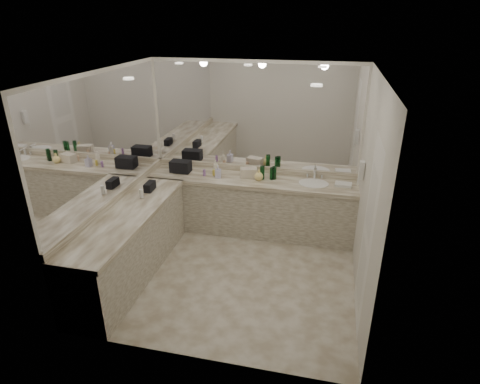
% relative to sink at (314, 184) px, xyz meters
% --- Properties ---
extents(floor, '(3.20, 3.20, 0.00)m').
position_rel_sink_xyz_m(floor, '(-0.95, -1.20, -0.90)').
color(floor, beige).
rests_on(floor, ground).
extents(ceiling, '(3.20, 3.20, 0.00)m').
position_rel_sink_xyz_m(ceiling, '(-0.95, -1.20, 1.71)').
color(ceiling, white).
rests_on(ceiling, floor).
extents(wall_back, '(3.20, 0.02, 2.60)m').
position_rel_sink_xyz_m(wall_back, '(-0.95, 0.30, 0.41)').
color(wall_back, beige).
rests_on(wall_back, floor).
extents(wall_left, '(0.02, 3.00, 2.60)m').
position_rel_sink_xyz_m(wall_left, '(-2.55, -1.20, 0.41)').
color(wall_left, beige).
rests_on(wall_left, floor).
extents(wall_right, '(0.02, 3.00, 2.60)m').
position_rel_sink_xyz_m(wall_right, '(0.65, -1.20, 0.41)').
color(wall_right, beige).
rests_on(wall_right, floor).
extents(vanity_back_base, '(3.20, 0.60, 0.84)m').
position_rel_sink_xyz_m(vanity_back_base, '(-0.95, 0.00, -0.48)').
color(vanity_back_base, beige).
rests_on(vanity_back_base, floor).
extents(vanity_back_top, '(3.20, 0.64, 0.06)m').
position_rel_sink_xyz_m(vanity_back_top, '(-0.95, -0.01, -0.03)').
color(vanity_back_top, beige).
rests_on(vanity_back_top, vanity_back_base).
extents(vanity_left_base, '(0.60, 2.40, 0.84)m').
position_rel_sink_xyz_m(vanity_left_base, '(-2.25, -1.50, -0.48)').
color(vanity_left_base, beige).
rests_on(vanity_left_base, floor).
extents(vanity_left_top, '(0.64, 2.42, 0.06)m').
position_rel_sink_xyz_m(vanity_left_top, '(-2.24, -1.50, -0.03)').
color(vanity_left_top, beige).
rests_on(vanity_left_top, vanity_left_base).
extents(backsplash_back, '(3.20, 0.04, 0.10)m').
position_rel_sink_xyz_m(backsplash_back, '(-0.95, 0.28, 0.05)').
color(backsplash_back, beige).
rests_on(backsplash_back, vanity_back_top).
extents(backsplash_left, '(0.04, 3.00, 0.10)m').
position_rel_sink_xyz_m(backsplash_left, '(-2.53, -1.20, 0.05)').
color(backsplash_left, beige).
rests_on(backsplash_left, vanity_left_top).
extents(mirror_back, '(3.12, 0.01, 1.55)m').
position_rel_sink_xyz_m(mirror_back, '(-0.95, 0.29, 0.88)').
color(mirror_back, white).
rests_on(mirror_back, wall_back).
extents(mirror_left, '(0.01, 2.92, 1.55)m').
position_rel_sink_xyz_m(mirror_left, '(-2.54, -1.20, 0.88)').
color(mirror_left, white).
rests_on(mirror_left, wall_left).
extents(sink, '(0.44, 0.44, 0.03)m').
position_rel_sink_xyz_m(sink, '(0.00, 0.00, 0.00)').
color(sink, white).
rests_on(sink, vanity_back_top).
extents(faucet, '(0.24, 0.16, 0.14)m').
position_rel_sink_xyz_m(faucet, '(0.00, 0.21, 0.07)').
color(faucet, silver).
rests_on(faucet, vanity_back_top).
extents(wall_phone, '(0.06, 0.10, 0.24)m').
position_rel_sink_xyz_m(wall_phone, '(0.61, -0.50, 0.46)').
color(wall_phone, white).
rests_on(wall_phone, wall_right).
extents(door, '(0.02, 0.82, 2.10)m').
position_rel_sink_xyz_m(door, '(0.64, -1.70, 0.16)').
color(door, white).
rests_on(door, wall_right).
extents(black_toiletry_bag, '(0.32, 0.20, 0.18)m').
position_rel_sink_xyz_m(black_toiletry_bag, '(-2.07, 0.00, 0.09)').
color(black_toiletry_bag, black).
rests_on(black_toiletry_bag, vanity_back_top).
extents(black_bag_spill, '(0.11, 0.22, 0.12)m').
position_rel_sink_xyz_m(black_bag_spill, '(-2.25, -0.76, 0.07)').
color(black_bag_spill, black).
rests_on(black_bag_spill, vanity_left_top).
extents(cream_cosmetic_case, '(0.28, 0.22, 0.14)m').
position_rel_sink_xyz_m(cream_cosmetic_case, '(-0.99, 0.04, 0.08)').
color(cream_cosmetic_case, beige).
rests_on(cream_cosmetic_case, vanity_back_top).
extents(hand_towel, '(0.25, 0.18, 0.04)m').
position_rel_sink_xyz_m(hand_towel, '(0.43, 0.01, 0.02)').
color(hand_towel, white).
rests_on(hand_towel, vanity_back_top).
extents(lotion_left, '(0.05, 0.05, 0.12)m').
position_rel_sink_xyz_m(lotion_left, '(-2.25, -1.04, 0.07)').
color(lotion_left, white).
rests_on(lotion_left, vanity_left_top).
extents(soap_bottle_a, '(0.09, 0.09, 0.22)m').
position_rel_sink_xyz_m(soap_bottle_a, '(-1.52, 0.07, 0.12)').
color(soap_bottle_a, white).
rests_on(soap_bottle_a, vanity_back_top).
extents(soap_bottle_b, '(0.10, 0.10, 0.19)m').
position_rel_sink_xyz_m(soap_bottle_b, '(-1.44, -0.08, 0.10)').
color(soap_bottle_b, silver).
rests_on(soap_bottle_b, vanity_back_top).
extents(soap_bottle_c, '(0.15, 0.15, 0.17)m').
position_rel_sink_xyz_m(soap_bottle_c, '(-0.82, -0.05, 0.09)').
color(soap_bottle_c, '#FFE385').
rests_on(soap_bottle_c, vanity_back_top).
extents(green_bottle_0, '(0.07, 0.07, 0.20)m').
position_rel_sink_xyz_m(green_bottle_0, '(-0.60, 0.05, 0.11)').
color(green_bottle_0, '#125723').
rests_on(green_bottle_0, vanity_back_top).
extents(green_bottle_1, '(0.06, 0.06, 0.18)m').
position_rel_sink_xyz_m(green_bottle_1, '(-0.63, 0.03, 0.10)').
color(green_bottle_1, '#125723').
rests_on(green_bottle_1, vanity_back_top).
extents(green_bottle_2, '(0.07, 0.07, 0.20)m').
position_rel_sink_xyz_m(green_bottle_2, '(-0.77, 0.02, 0.11)').
color(green_bottle_2, '#125723').
rests_on(green_bottle_2, vanity_back_top).
extents(amenity_bottle_0, '(0.06, 0.06, 0.08)m').
position_rel_sink_xyz_m(amenity_bottle_0, '(-1.50, 0.09, 0.05)').
color(amenity_bottle_0, '#E0B28C').
rests_on(amenity_bottle_0, vanity_back_top).
extents(amenity_bottle_1, '(0.04, 0.04, 0.09)m').
position_rel_sink_xyz_m(amenity_bottle_1, '(-1.53, -0.01, 0.05)').
color(amenity_bottle_1, '#F2D84C').
rests_on(amenity_bottle_1, vanity_back_top).
extents(amenity_bottle_2, '(0.04, 0.04, 0.10)m').
position_rel_sink_xyz_m(amenity_bottle_2, '(-0.59, 0.05, 0.06)').
color(amenity_bottle_2, '#E0B28C').
rests_on(amenity_bottle_2, vanity_back_top).
extents(amenity_bottle_3, '(0.05, 0.05, 0.10)m').
position_rel_sink_xyz_m(amenity_bottle_3, '(-1.10, 0.13, 0.05)').
color(amenity_bottle_3, '#E0B28C').
rests_on(amenity_bottle_3, vanity_back_top).
extents(amenity_bottle_4, '(0.04, 0.04, 0.10)m').
position_rel_sink_xyz_m(amenity_bottle_4, '(-1.67, -0.06, 0.06)').
color(amenity_bottle_4, '#9966B2').
rests_on(amenity_bottle_4, vanity_back_top).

